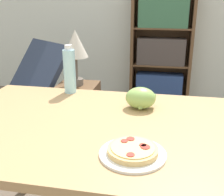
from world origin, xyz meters
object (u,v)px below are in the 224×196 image
grape_bunch (141,98)px  side_table (78,115)px  pizza_on_plate (133,152)px  table_lamp (75,46)px  lounge_chair_near (25,106)px  drink_bottle (70,71)px  bookshelf (161,50)px

grape_bunch → side_table: (-0.63, 0.90, -0.53)m
pizza_on_plate → table_lamp: (-0.64, 1.36, 0.13)m
grape_bunch → lounge_chair_near: size_ratio=0.15×
pizza_on_plate → lounge_chair_near: 1.98m
pizza_on_plate → drink_bottle: drink_bottle is taller
pizza_on_plate → drink_bottle: 0.78m
lounge_chair_near → side_table: size_ratio=1.76×
pizza_on_plate → bookshelf: 2.72m
drink_bottle → side_table: drink_bottle is taller
pizza_on_plate → bookshelf: bookshelf is taller
pizza_on_plate → lounge_chair_near: size_ratio=0.24×
drink_bottle → lounge_chair_near: drink_bottle is taller
grape_bunch → table_lamp: table_lamp is taller
drink_bottle → bookshelf: bookshelf is taller
grape_bunch → bookshelf: bearing=88.8°
grape_bunch → side_table: 1.22m
drink_bottle → lounge_chair_near: (-0.78, 0.84, -0.61)m
grape_bunch → side_table: grape_bunch is taller
bookshelf → side_table: bearing=-116.5°
lounge_chair_near → bookshelf: bearing=81.1°
lounge_chair_near → table_lamp: (0.58, -0.11, 0.62)m
bookshelf → drink_bottle: bearing=-102.9°
pizza_on_plate → lounge_chair_near: bearing=129.8°
grape_bunch → bookshelf: bookshelf is taller
lounge_chair_near → side_table: lounge_chair_near is taller
pizza_on_plate → grape_bunch: grape_bunch is taller
bookshelf → side_table: bookshelf is taller
grape_bunch → drink_bottle: drink_bottle is taller
grape_bunch → drink_bottle: (-0.43, 0.17, 0.08)m
drink_bottle → side_table: 0.97m
lounge_chair_near → bookshelf: 1.81m
lounge_chair_near → bookshelf: bookshelf is taller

